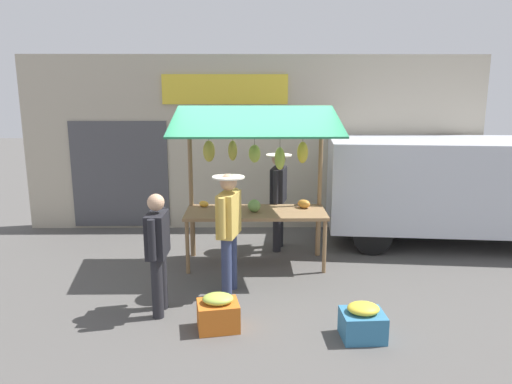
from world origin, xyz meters
name	(u,v)px	position (x,y,z in m)	size (l,w,h in m)	color
ground_plane	(256,264)	(0.00, 0.00, 0.00)	(40.00, 40.00, 0.00)	#514F4C
street_backdrop	(251,143)	(0.06, -2.20, 1.70)	(9.00, 0.30, 3.40)	#B2A893
market_stall	(256,169)	(-0.01, -0.04, 1.54)	(2.50, 1.46, 2.50)	olive
vendor_with_sunhat	(279,192)	(-0.40, -0.75, 1.02)	(0.44, 0.71, 1.71)	#232328
shopper_in_grey_tee	(229,223)	(0.38, 1.10, 0.99)	(0.43, 0.69, 1.67)	navy
shopper_in_striped_shirt	(158,246)	(1.22, 1.71, 0.88)	(0.23, 0.67, 1.54)	#232328
parked_van	(443,182)	(-3.40, -1.13, 1.12)	(4.57, 2.31, 1.88)	silver
produce_crate_near	(218,313)	(0.47, 2.14, 0.20)	(0.54, 0.46, 0.44)	#D1661E
produce_crate_side	(363,322)	(-1.18, 2.38, 0.19)	(0.49, 0.43, 0.42)	teal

